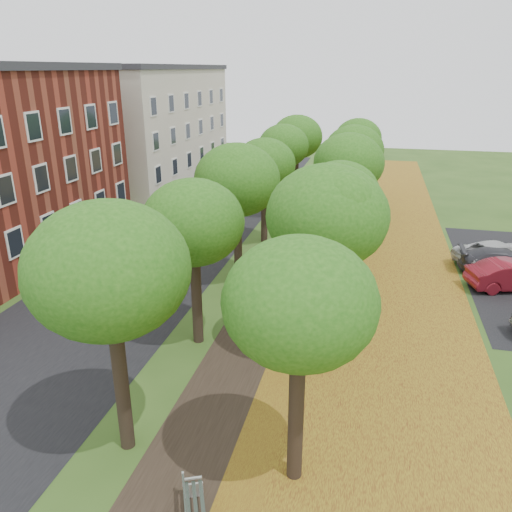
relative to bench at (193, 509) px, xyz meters
The scene contains 10 objects.
ground 2.13m from the bench, 104.75° to the left, with size 120.00×120.00×0.00m, color #2D4C19.
street_asphalt 18.83m from the bench, 115.26° to the left, with size 8.00×70.00×0.01m, color black.
footpath 17.04m from the bench, 91.79° to the left, with size 3.20×70.00×0.01m, color black.
leaf_verge 17.60m from the bench, 75.30° to the left, with size 7.50×70.00×0.01m, color #A18B1D.
tree_row_west 17.83m from the bench, 99.12° to the left, with size 3.79×33.79×6.62m.
tree_row_east 17.74m from the bench, 83.08° to the left, with size 3.79×33.79×6.62m.
building_cream 39.46m from the bench, 116.59° to the left, with size 10.30×20.30×10.40m.
bench is the anchor object (origin of this frame).
car_grey 21.08m from the bench, 60.22° to the left, with size 1.83×4.49×1.30m, color #343439.
car_white 21.99m from the bench, 61.57° to the left, with size 2.24×4.86×1.35m, color silver.
Camera 1 is at (4.01, -10.28, 10.12)m, focal length 35.00 mm.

